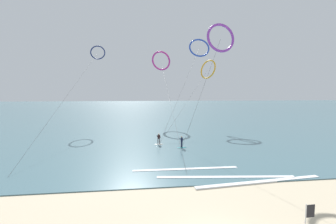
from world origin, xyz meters
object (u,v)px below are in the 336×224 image
Objects in this scene: surfer_teal at (182,143)px; kite_magenta at (161,61)px; beach_flag at (307,224)px; kite_navy at (98,53)px; surfer_ivory at (159,140)px; kite_violet at (221,38)px; kite_cobalt at (199,48)px; kite_amber at (208,69)px.

kite_magenta is (-0.10, 30.53, 15.73)m from surfer_teal.
beach_flag is at bearing 40.10° from surfer_teal.
kite_magenta is 15.00× the size of beach_flag.
surfer_ivory is at bearing 102.75° from kite_navy.
kite_violet is 32.50m from kite_magenta.
kite_violet reaches higher than surfer_teal.
kite_cobalt reaches higher than surfer_teal.
kite_violet reaches higher than kite_amber.
kite_violet is 25.20m from beach_flag.
surfer_ivory is at bearing 100.68° from beach_flag.
kite_magenta is at bearing -160.65° from kite_amber.
kite_navy is at bearing -113.60° from surfer_teal.
kite_cobalt reaches higher than kite_magenta.
beach_flag is at bearing 120.11° from kite_magenta.
beach_flag is (4.75, -25.19, 1.12)m from surfer_ivory.
kite_navy is 2.22× the size of kite_violet.
kite_violet is (4.95, -1.55, 14.50)m from surfer_teal.
beach_flag is (1.76, -53.18, -14.61)m from kite_magenta.
kite_violet is at bearing 81.13° from beach_flag.
surfer_teal is 0.04× the size of kite_magenta.
kite_violet is (8.04, -4.10, 14.50)m from surfer_ivory.
beach_flag is at bearing 80.85° from surfer_ivory.
beach_flag is (-8.58, -44.05, -11.57)m from kite_amber.
kite_cobalt is (12.72, 24.80, 18.82)m from surfer_ivory.
kite_magenta reaches higher than surfer_teal.
kite_navy reaches higher than surfer_ivory.
kite_cobalt is at bearing -163.49° from surfer_teal.
surfer_teal is at bearing 120.74° from surfer_ivory.
surfer_ivory is 0.04× the size of kite_navy.
surfer_teal is at bearing 155.07° from kite_violet.
kite_violet is at bearing 127.16° from kite_magenta.
kite_cobalt is 25.81m from kite_navy.
kite_cobalt reaches higher than kite_violet.
kite_violet is 0.40× the size of kite_magenta.
kite_amber is at bearing 166.80° from kite_magenta.
beach_flag is at bearing -106.38° from kite_violet.
kite_magenta reaches higher than beach_flag.
kite_cobalt is at bearing 80.94° from beach_flag.
surfer_teal is 0.08× the size of kite_amber.
kite_cobalt is 0.60× the size of kite_magenta.
surfer_teal is 0.58× the size of beach_flag.
surfer_teal is 26.91m from kite_amber.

